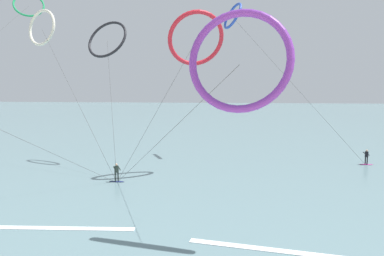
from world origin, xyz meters
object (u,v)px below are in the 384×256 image
at_px(kite_emerald, 29,5).
at_px(surfer_magenta, 366,158).
at_px(kite_charcoal, 107,39).
at_px(kite_violet, 240,61).
at_px(surfer_navy, 117,174).
at_px(kite_cobalt, 233,16).
at_px(kite_crimson, 196,39).
at_px(kite_ivory, 42,28).

bearing_deg(kite_emerald, surfer_magenta, -45.16).
relative_size(surfer_magenta, kite_charcoal, 0.10).
xyz_separation_m(kite_charcoal, kite_violet, (14.64, -19.88, -4.14)).
xyz_separation_m(surfer_navy, kite_cobalt, (10.23, 14.36, 16.58)).
bearing_deg(kite_charcoal, kite_crimson, -8.98).
relative_size(surfer_magenta, kite_violet, 0.12).
xyz_separation_m(surfer_magenta, kite_emerald, (-47.83, 13.99, 21.11)).
xyz_separation_m(kite_charcoal, kite_crimson, (10.69, -4.95, -0.82)).
bearing_deg(kite_charcoal, kite_emerald, 156.57).
bearing_deg(kite_crimson, surfer_magenta, 177.53).
xyz_separation_m(surfer_navy, kite_crimson, (6.80, 4.01, 12.44)).
bearing_deg(kite_charcoal, kite_violet, -37.79).
bearing_deg(kite_charcoal, kite_cobalt, 36.74).
xyz_separation_m(surfer_navy, kite_charcoal, (-3.90, 8.96, 13.27)).
bearing_deg(kite_emerald, kite_cobalt, -45.61).
height_order(kite_violet, kite_emerald, kite_emerald).
relative_size(surfer_magenta, surfer_navy, 1.00).
relative_size(kite_emerald, kite_crimson, 2.27).
bearing_deg(kite_cobalt, kite_violet, -25.57).
relative_size(surfer_magenta, kite_cobalt, 0.09).
height_order(kite_crimson, kite_cobalt, kite_cobalt).
distance_m(surfer_magenta, kite_charcoal, 32.05).
height_order(surfer_magenta, surfer_navy, same).
xyz_separation_m(surfer_magenta, surfer_navy, (-25.25, -10.24, 0.00)).
relative_size(kite_ivory, kite_emerald, 0.50).
xyz_separation_m(kite_ivory, kite_crimson, (18.80, -5.45, -2.36)).
relative_size(kite_violet, kite_emerald, 0.38).
xyz_separation_m(surfer_navy, kite_violet, (10.74, -10.92, 9.13)).
bearing_deg(kite_crimson, kite_cobalt, -129.51).
bearing_deg(kite_cobalt, kite_charcoal, -95.82).
height_order(kite_ivory, kite_crimson, kite_ivory).
bearing_deg(surfer_navy, kite_emerald, -94.49).
height_order(kite_ivory, kite_violet, kite_ivory).
distance_m(surfer_magenta, kite_emerald, 54.12).
distance_m(kite_charcoal, kite_crimson, 11.81).
bearing_deg(kite_violet, kite_crimson, 114.80).
xyz_separation_m(kite_ivory, kite_emerald, (-10.58, 14.77, 6.31)).
xyz_separation_m(kite_violet, kite_emerald, (-33.31, 35.16, 11.99)).
height_order(kite_ivory, kite_emerald, kite_emerald).
bearing_deg(kite_emerald, kite_violet, -75.39).
bearing_deg(surfer_magenta, kite_emerald, -127.86).
relative_size(surfer_magenta, kite_emerald, 0.05).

